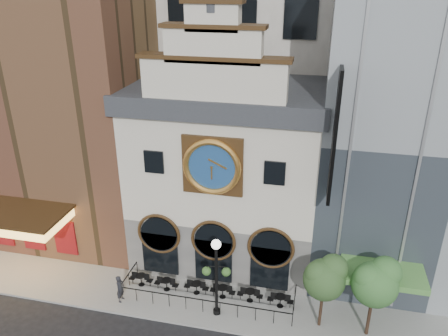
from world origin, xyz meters
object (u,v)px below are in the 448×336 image
at_px(lamppost, 216,269).
at_px(bistro_2, 196,287).
at_px(pedestrian, 120,289).
at_px(bistro_0, 141,279).
at_px(bistro_3, 223,291).
at_px(bistro_1, 166,284).
at_px(tree_right, 376,281).
at_px(bistro_5, 280,300).
at_px(bistro_4, 250,295).
at_px(tree_left, 325,277).

bearing_deg(lamppost, bistro_2, 129.94).
distance_m(bistro_2, pedestrian, 4.69).
height_order(bistro_0, bistro_2, same).
bearing_deg(bistro_3, bistro_1, -178.28).
distance_m(bistro_0, pedestrian, 1.83).
bearing_deg(lamppost, tree_right, -6.45).
distance_m(bistro_1, tree_right, 12.71).
distance_m(bistro_2, bistro_3, 1.70).
height_order(bistro_1, pedestrian, pedestrian).
height_order(bistro_3, pedestrian, pedestrian).
bearing_deg(bistro_0, bistro_5, -0.06).
bearing_deg(bistro_3, bistro_2, 179.86).
bearing_deg(bistro_4, bistro_2, -179.44).
height_order(bistro_0, bistro_3, same).
xyz_separation_m(bistro_3, pedestrian, (-6.06, -1.68, 0.44)).
xyz_separation_m(pedestrian, lamppost, (6.03, 0.21, 2.29)).
relative_size(bistro_1, tree_right, 0.32).
xyz_separation_m(bistro_2, pedestrian, (-4.36, -1.69, 0.44)).
xyz_separation_m(bistro_1, bistro_4, (5.37, 0.15, 0.00)).
distance_m(tree_left, tree_right, 2.63).
distance_m(bistro_0, lamppost, 6.22).
xyz_separation_m(lamppost, tree_left, (6.03, 0.43, 0.21)).
distance_m(bistro_1, tree_left, 10.14).
height_order(pedestrian, tree_right, tree_right).
bearing_deg(bistro_1, bistro_4, 1.57).
distance_m(bistro_0, bistro_1, 1.77).
xyz_separation_m(bistro_3, lamppost, (-0.03, -1.47, 2.73)).
relative_size(pedestrian, tree_right, 0.36).
xyz_separation_m(bistro_1, bistro_2, (1.95, 0.11, 0.00)).
bearing_deg(bistro_4, bistro_3, -178.74).
bearing_deg(tree_left, tree_right, -2.00).
bearing_deg(bistro_0, bistro_2, 0.46).
height_order(bistro_1, tree_left, tree_left).
xyz_separation_m(bistro_0, lamppost, (5.40, -1.44, 2.73)).
distance_m(bistro_0, tree_left, 11.84).
bearing_deg(bistro_0, bistro_4, 0.51).
relative_size(bistro_2, bistro_3, 1.00).
bearing_deg(bistro_3, tree_right, -7.46).
bearing_deg(tree_right, bistro_5, 167.71).
xyz_separation_m(bistro_1, pedestrian, (-2.40, -1.57, 0.44)).
relative_size(bistro_2, tree_left, 0.34).
relative_size(bistro_4, lamppost, 0.31).
bearing_deg(pedestrian, lamppost, -81.98).
xyz_separation_m(bistro_3, bistro_5, (3.60, -0.04, 0.00)).
relative_size(bistro_0, bistro_4, 1.00).
xyz_separation_m(bistro_3, bistro_4, (1.72, 0.04, 0.00)).
height_order(bistro_2, lamppost, lamppost).
xyz_separation_m(bistro_2, bistro_4, (3.42, 0.03, 0.00)).
bearing_deg(tree_left, bistro_3, 170.19).
xyz_separation_m(bistro_4, tree_right, (6.90, -1.17, 3.17)).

